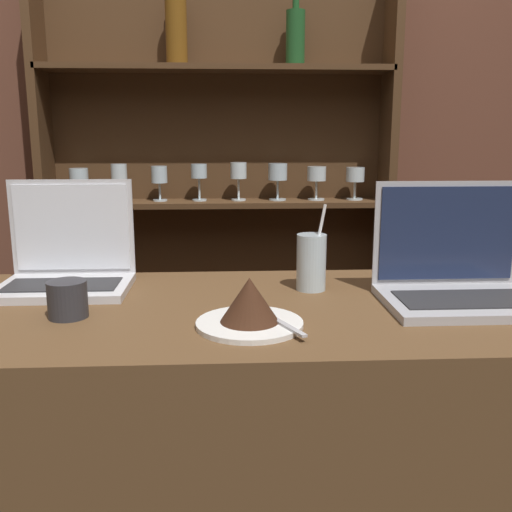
# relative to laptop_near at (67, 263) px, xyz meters

# --- Properties ---
(bar_counter) EXTENTS (1.81, 0.61, 0.95)m
(bar_counter) POSITION_rel_laptop_near_xyz_m (0.33, -0.17, -0.53)
(bar_counter) COLOR brown
(bar_counter) RESTS_ON ground_plane
(back_wall) EXTENTS (7.00, 0.06, 2.70)m
(back_wall) POSITION_rel_laptop_near_xyz_m (0.33, 0.92, 0.34)
(back_wall) COLOR brown
(back_wall) RESTS_ON ground_plane
(back_shelf) EXTENTS (1.28, 0.18, 1.91)m
(back_shelf) POSITION_rel_laptop_near_xyz_m (0.35, 0.84, -0.01)
(back_shelf) COLOR #472D19
(back_shelf) RESTS_ON ground_plane
(laptop_near) EXTENTS (0.29, 0.21, 0.25)m
(laptop_near) POSITION_rel_laptop_near_xyz_m (0.00, 0.00, 0.00)
(laptop_near) COLOR silver
(laptop_near) RESTS_ON bar_counter
(laptop_far) EXTENTS (0.33, 0.24, 0.25)m
(laptop_far) POSITION_rel_laptop_near_xyz_m (0.87, -0.16, -0.00)
(laptop_far) COLOR #ADADB2
(laptop_far) RESTS_ON bar_counter
(cake_plate) EXTENTS (0.20, 0.20, 0.09)m
(cake_plate) POSITION_rel_laptop_near_xyz_m (0.41, -0.30, -0.02)
(cake_plate) COLOR white
(cake_plate) RESTS_ON bar_counter
(water_glass) EXTENTS (0.07, 0.07, 0.20)m
(water_glass) POSITION_rel_laptop_near_xyz_m (0.57, -0.05, 0.01)
(water_glass) COLOR silver
(water_glass) RESTS_ON bar_counter
(coffee_cup) EXTENTS (0.08, 0.08, 0.07)m
(coffee_cup) POSITION_rel_laptop_near_xyz_m (0.06, -0.23, -0.02)
(coffee_cup) COLOR #2D2D33
(coffee_cup) RESTS_ON bar_counter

